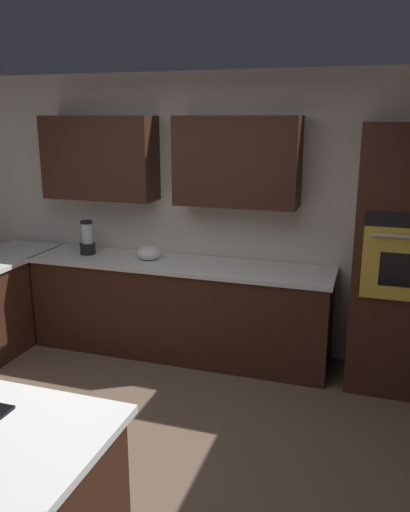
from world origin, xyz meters
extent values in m
plane|color=brown|center=(0.00, 0.00, 0.00)|extent=(14.00, 14.00, 0.00)
cube|color=silver|center=(0.00, -2.10, 1.30)|extent=(6.00, 0.10, 2.60)
cube|color=#381E14|center=(-0.40, -1.88, 1.82)|extent=(1.10, 0.34, 0.78)
cube|color=#381E14|center=(0.95, -1.88, 1.82)|extent=(1.10, 0.34, 0.78)
cube|color=#381E14|center=(0.10, -1.72, 0.43)|extent=(2.80, 0.60, 0.86)
cube|color=silver|center=(0.10, -1.72, 0.88)|extent=(2.84, 0.64, 0.04)
cube|color=#381E14|center=(-1.85, -1.72, 1.08)|extent=(0.80, 0.60, 2.17)
cube|color=gold|center=(-1.85, -1.41, 1.13)|extent=(0.66, 0.03, 0.56)
cube|color=black|center=(-1.85, -1.39, 1.09)|extent=(0.40, 0.01, 0.26)
cylinder|color=black|center=(1.05, -1.73, 0.96)|extent=(0.15, 0.15, 0.11)
cylinder|color=silver|center=(1.05, -1.73, 1.11)|extent=(0.11, 0.11, 0.19)
cylinder|color=black|center=(1.05, -1.73, 1.22)|extent=(0.12, 0.12, 0.03)
ellipsoid|color=white|center=(0.40, -1.73, 0.97)|extent=(0.24, 0.24, 0.13)
camera|label=1|loc=(-1.58, 2.64, 2.20)|focal=36.89mm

